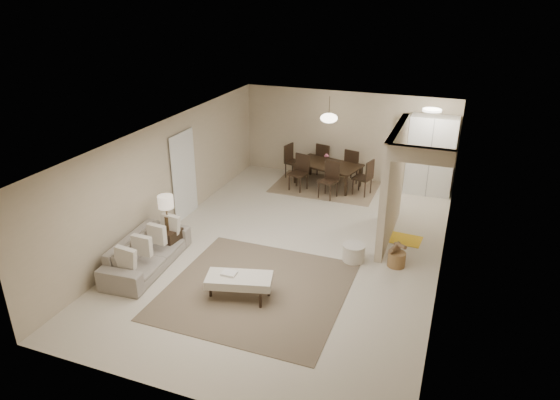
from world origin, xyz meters
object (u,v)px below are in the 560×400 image
at_px(sofa, 147,252).
at_px(round_pouf, 354,253).
at_px(pantry_cabinet, 431,156).
at_px(wicker_basket, 396,259).
at_px(ottoman_bench, 239,280).
at_px(side_table, 169,240).
at_px(dining_table, 327,175).

distance_m(sofa, round_pouf, 4.13).
xyz_separation_m(pantry_cabinet, sofa, (-4.80, -5.92, -0.73)).
distance_m(pantry_cabinet, wicker_basket, 4.25).
bearing_deg(sofa, round_pouf, -70.61).
relative_size(ottoman_bench, wicker_basket, 3.60).
bearing_deg(round_pouf, side_table, -165.81).
bearing_deg(ottoman_bench, wicker_basket, 25.04).
relative_size(sofa, side_table, 4.49).
bearing_deg(sofa, pantry_cabinet, -43.51).
relative_size(pantry_cabinet, round_pouf, 4.57).
bearing_deg(dining_table, wicker_basket, -41.31).
height_order(sofa, wicker_basket, sofa).
relative_size(side_table, round_pouf, 1.06).
xyz_separation_m(side_table, wicker_basket, (4.57, 1.04, -0.09)).
relative_size(round_pouf, wicker_basket, 1.31).
height_order(round_pouf, wicker_basket, round_pouf).
relative_size(side_table, dining_table, 0.27).
xyz_separation_m(sofa, side_table, (0.05, 0.73, -0.08)).
height_order(pantry_cabinet, round_pouf, pantry_cabinet).
bearing_deg(side_table, pantry_cabinet, 47.54).
xyz_separation_m(pantry_cabinet, wicker_basket, (-0.18, -4.15, -0.90)).
bearing_deg(wicker_basket, dining_table, 123.95).
xyz_separation_m(round_pouf, wicker_basket, (0.85, 0.10, -0.03)).
distance_m(pantry_cabinet, round_pouf, 4.46).
bearing_deg(wicker_basket, ottoman_bench, -140.06).
xyz_separation_m(pantry_cabinet, round_pouf, (-1.03, -4.25, -0.87)).
bearing_deg(side_table, ottoman_bench, -26.12).
height_order(ottoman_bench, dining_table, dining_table).
height_order(sofa, dining_table, sofa).
bearing_deg(round_pouf, wicker_basket, 6.74).
xyz_separation_m(sofa, wicker_basket, (4.62, 1.77, -0.17)).
bearing_deg(dining_table, pantry_cabinet, 24.29).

